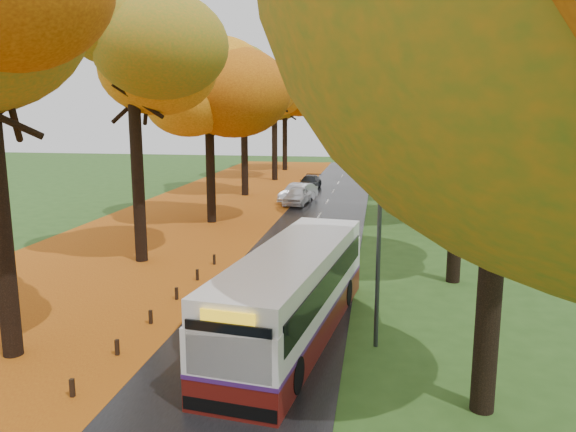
% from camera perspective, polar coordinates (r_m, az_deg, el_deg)
% --- Properties ---
extents(road, '(6.50, 90.00, 0.04)m').
position_cam_1_polar(road, '(35.26, 2.33, -1.44)').
color(road, black).
rests_on(road, ground).
extents(centre_line, '(0.12, 90.00, 0.01)m').
position_cam_1_polar(centre_line, '(35.25, 2.33, -1.40)').
color(centre_line, silver).
rests_on(centre_line, road).
extents(leaf_verge, '(12.00, 90.00, 0.02)m').
position_cam_1_polar(leaf_verge, '(37.41, -11.49, -0.95)').
color(leaf_verge, maroon).
rests_on(leaf_verge, ground).
extents(leaf_drift, '(0.90, 90.00, 0.01)m').
position_cam_1_polar(leaf_drift, '(35.74, -2.53, -1.24)').
color(leaf_drift, '#B66812').
rests_on(leaf_drift, road).
extents(trees_left, '(9.20, 74.00, 13.88)m').
position_cam_1_polar(trees_left, '(38.04, -8.28, 13.78)').
color(trees_left, black).
rests_on(trees_left, ground).
extents(trees_right, '(9.30, 74.20, 13.96)m').
position_cam_1_polar(trees_right, '(36.30, 14.53, 13.94)').
color(trees_right, black).
rests_on(trees_right, ground).
extents(bollard_row, '(0.11, 23.51, 0.52)m').
position_cam_1_polar(bollard_row, '(17.54, -18.89, -14.25)').
color(bollard_row, black).
rests_on(bollard_row, ground).
extents(streetlamp_near, '(2.45, 0.18, 8.00)m').
position_cam_1_polar(streetlamp_near, '(17.43, 8.50, 1.44)').
color(streetlamp_near, '#333538').
rests_on(streetlamp_near, ground).
extents(streetlamp_mid, '(2.45, 0.18, 8.00)m').
position_cam_1_polar(streetlamp_mid, '(39.30, 9.04, 6.62)').
color(streetlamp_mid, '#333538').
rests_on(streetlamp_mid, ground).
extents(streetlamp_far, '(2.45, 0.18, 8.00)m').
position_cam_1_polar(streetlamp_far, '(61.26, 9.20, 8.10)').
color(streetlamp_far, '#333538').
rests_on(streetlamp_far, ground).
extents(bus, '(4.01, 11.40, 2.94)m').
position_cam_1_polar(bus, '(18.80, 0.54, -7.60)').
color(bus, '#51100C').
rests_on(bus, road).
extents(car_white, '(2.05, 4.32, 1.42)m').
position_cam_1_polar(car_white, '(44.46, 0.93, 2.10)').
color(car_white, silver).
rests_on(car_white, road).
extents(car_silver, '(2.86, 4.73, 1.47)m').
position_cam_1_polar(car_silver, '(45.79, 1.04, 2.38)').
color(car_silver, '#A9ABB1').
rests_on(car_silver, road).
extents(car_dark, '(2.08, 4.41, 1.24)m').
position_cam_1_polar(car_dark, '(53.25, 2.22, 3.45)').
color(car_dark, black).
rests_on(car_dark, road).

